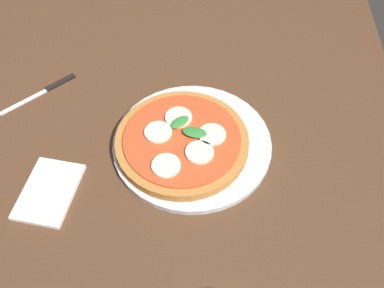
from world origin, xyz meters
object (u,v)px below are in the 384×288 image
at_px(dining_table, 167,175).
at_px(serving_tray, 192,145).
at_px(napkin, 49,192).
at_px(knife, 48,89).
at_px(pizza, 182,141).

distance_m(dining_table, serving_tray, 0.12).
distance_m(serving_tray, napkin, 0.27).
relative_size(dining_table, knife, 10.17).
bearing_deg(knife, pizza, -115.65).
xyz_separation_m(dining_table, serving_tray, (-0.00, -0.05, 0.11)).
xyz_separation_m(serving_tray, pizza, (-0.01, 0.02, 0.02)).
relative_size(dining_table, serving_tray, 4.50).
bearing_deg(knife, serving_tray, -113.51).
xyz_separation_m(dining_table, pizza, (-0.01, -0.03, 0.13)).
bearing_deg(pizza, knife, 64.35).
bearing_deg(napkin, pizza, -64.09).
height_order(pizza, knife, pizza).
height_order(dining_table, pizza, pizza).
relative_size(pizza, knife, 1.87).
xyz_separation_m(serving_tray, napkin, (-0.12, 0.25, -0.00)).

